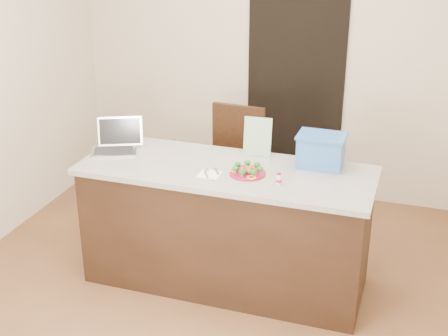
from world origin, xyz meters
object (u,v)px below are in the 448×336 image
(plate, at_px, (247,173))
(napkin, at_px, (210,174))
(chair, at_px, (234,160))
(island, at_px, (226,226))
(blue_box, at_px, (321,150))
(laptop, at_px, (117,142))
(yogurt_bottle, at_px, (279,180))

(plate, distance_m, napkin, 0.26)
(chair, bearing_deg, island, -70.78)
(blue_box, bearing_deg, chair, 142.51)
(plate, height_order, blue_box, blue_box)
(laptop, xyz_separation_m, chair, (0.66, 0.82, -0.38))
(plate, bearing_deg, laptop, 172.82)
(laptop, bearing_deg, yogurt_bottle, -33.34)
(yogurt_bottle, bearing_deg, plate, 160.26)
(plate, xyz_separation_m, napkin, (-0.24, -0.09, -0.01))
(yogurt_bottle, xyz_separation_m, blue_box, (0.20, 0.38, 0.09))
(laptop, bearing_deg, plate, -30.92)
(plate, height_order, yogurt_bottle, yogurt_bottle)
(yogurt_bottle, bearing_deg, napkin, -179.76)
(plate, relative_size, chair, 0.24)
(blue_box, height_order, chair, blue_box)
(plate, xyz_separation_m, yogurt_bottle, (0.24, -0.09, 0.02))
(island, distance_m, yogurt_bottle, 0.65)
(napkin, xyz_separation_m, yogurt_bottle, (0.48, 0.00, 0.03))
(plate, bearing_deg, chair, 112.62)
(island, xyz_separation_m, napkin, (-0.07, -0.15, 0.46))
(napkin, bearing_deg, island, 64.92)
(island, bearing_deg, laptop, 175.13)
(blue_box, bearing_deg, island, -158.42)
(yogurt_bottle, relative_size, chair, 0.07)
(island, height_order, chair, chair)
(plate, relative_size, napkin, 1.74)
(blue_box, bearing_deg, yogurt_bottle, -117.54)
(yogurt_bottle, distance_m, chair, 1.26)
(laptop, height_order, chair, laptop)
(chair, bearing_deg, napkin, -76.34)
(plate, bearing_deg, napkin, -159.89)
(blue_box, bearing_deg, laptop, -173.32)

